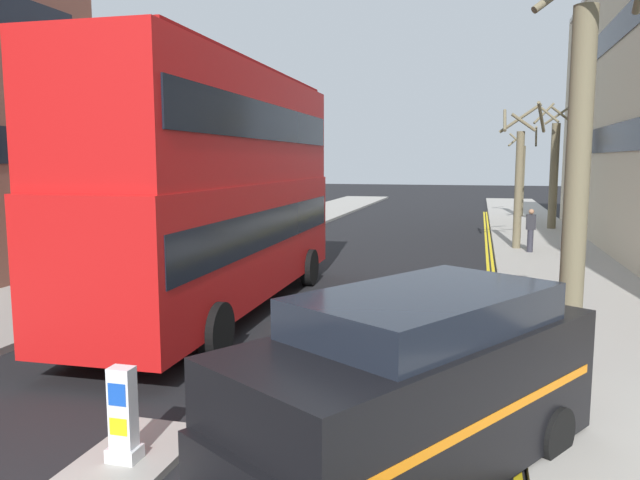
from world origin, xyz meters
TOP-DOWN VIEW (x-y plane):
  - sidewalk_right at (6.50, 16.00)m, footprint 4.00×80.00m
  - sidewalk_left at (-6.50, 16.00)m, footprint 4.00×80.00m
  - kerb_line_outer at (4.40, 14.00)m, footprint 0.10×56.00m
  - kerb_line_inner at (4.24, 14.00)m, footprint 0.10×56.00m
  - traffic_island at (0.00, 3.96)m, footprint 1.10×2.20m
  - keep_left_bollard at (0.00, 3.96)m, footprint 0.36×0.28m
  - double_decker_bus_away at (-1.92, 11.19)m, footprint 2.97×10.86m
  - taxi_minivan at (3.22, 4.54)m, footprint 4.13×5.06m
  - pedestrian_far at (5.78, 21.95)m, footprint 0.34×0.22m
  - street_tree_near at (7.47, 30.77)m, footprint 1.91×2.09m
  - street_tree_mid at (5.35, 8.23)m, footprint 1.68×1.65m
  - street_tree_far at (5.36, 22.96)m, footprint 1.74×1.75m
  - street_tree_distant at (6.34, 37.77)m, footprint 1.78×1.75m

SIDE VIEW (x-z plane):
  - kerb_line_outer at x=4.40m, z-range 0.00..0.01m
  - kerb_line_inner at x=4.24m, z-range 0.00..0.01m
  - traffic_island at x=0.00m, z-range 0.00..0.10m
  - sidewalk_right at x=6.50m, z-range 0.00..0.14m
  - sidewalk_left at x=-6.50m, z-range 0.00..0.14m
  - keep_left_bollard at x=0.00m, z-range 0.05..1.16m
  - pedestrian_far at x=5.78m, z-range 0.18..1.80m
  - taxi_minivan at x=3.22m, z-range 0.01..2.13m
  - street_tree_distant at x=6.34m, z-range -0.24..5.21m
  - street_tree_far at x=5.36m, z-range 0.05..5.69m
  - double_decker_bus_away at x=-1.92m, z-range 0.21..5.85m
  - street_tree_near at x=7.47m, z-range -0.06..6.28m
  - street_tree_mid at x=5.35m, z-range -0.19..6.65m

